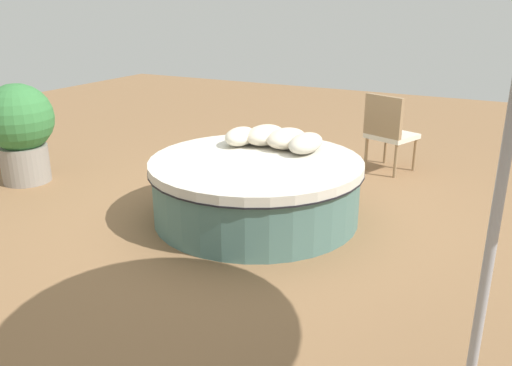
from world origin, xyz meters
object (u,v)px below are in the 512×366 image
throw_pillow_0 (306,143)px  throw_pillow_2 (265,135)px  patio_chair (388,128)px  round_bed (256,188)px  throw_pillow_1 (286,138)px  throw_pillow_3 (241,136)px  planter (20,128)px

throw_pillow_0 → throw_pillow_2: bearing=-100.1°
throw_pillow_0 → patio_chair: bearing=164.9°
round_bed → throw_pillow_0: size_ratio=3.89×
throw_pillow_1 → throw_pillow_2: throw_pillow_2 is taller
round_bed → throw_pillow_3: 0.68m
throw_pillow_0 → throw_pillow_2: size_ratio=1.00×
throw_pillow_0 → patio_chair: size_ratio=0.55×
throw_pillow_1 → throw_pillow_3: size_ratio=1.20×
throw_pillow_0 → throw_pillow_3: size_ratio=1.21×
throw_pillow_2 → planter: bearing=-73.0°
throw_pillow_2 → patio_chair: patio_chair is taller
throw_pillow_1 → throw_pillow_2: size_ratio=0.99×
throw_pillow_3 → planter: size_ratio=0.38×
planter → throw_pillow_2: bearing=107.0°
round_bed → throw_pillow_0: (-0.46, 0.33, 0.39)m
throw_pillow_2 → throw_pillow_1: bearing=85.5°
throw_pillow_3 → round_bed: bearing=44.6°
throw_pillow_1 → throw_pillow_2: (-0.02, -0.26, 0.00)m
throw_pillow_0 → throw_pillow_1: bearing=-105.7°
patio_chair → planter: (2.37, -3.71, 0.10)m
round_bed → throw_pillow_2: size_ratio=3.88×
throw_pillow_0 → planter: planter is taller
throw_pillow_3 → patio_chair: 2.04m
round_bed → throw_pillow_1: 0.66m
round_bed → patio_chair: (-2.07, 0.76, 0.25)m
throw_pillow_3 → patio_chair: patio_chair is taller
round_bed → planter: size_ratio=1.79×
throw_pillow_1 → planter: bearing=-74.7°
round_bed → throw_pillow_1: throw_pillow_1 is taller
throw_pillow_1 → planter: 3.14m
throw_pillow_0 → patio_chair: patio_chair is taller
throw_pillow_1 → throw_pillow_3: throw_pillow_1 is taller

